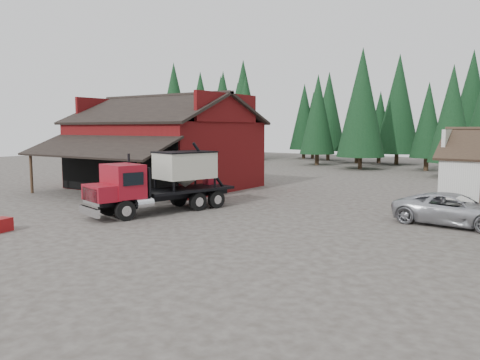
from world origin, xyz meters
The scene contains 8 objects.
ground centered at (0.00, 0.00, 0.00)m, with size 120.00×120.00×0.00m, color #3F3831.
red_barn centered at (-11.00, 9.90, 2.69)m, with size 12.80×13.63×7.18m.
conifer_backdrop centered at (0.00, 42.00, 0.00)m, with size 76.00×16.00×16.00m, color black, non-canonical shape.
near_pine_a centered at (-22.00, 28.00, 6.39)m, with size 4.40×4.40×11.40m.
near_pine_b centered at (6.00, 30.00, 5.89)m, with size 3.96×3.96×10.40m.
near_pine_d centered at (-4.00, 34.00, 7.39)m, with size 5.28×5.28×13.40m.
feed_truck centered at (-3.49, 1.86, 1.77)m, with size 4.33×8.70×3.80m.
silver_car centered at (10.40, 6.87, 0.76)m, with size 2.51×5.45×1.51m, color #B4B5BC.
Camera 1 is at (14.25, -16.73, 4.57)m, focal length 35.00 mm.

